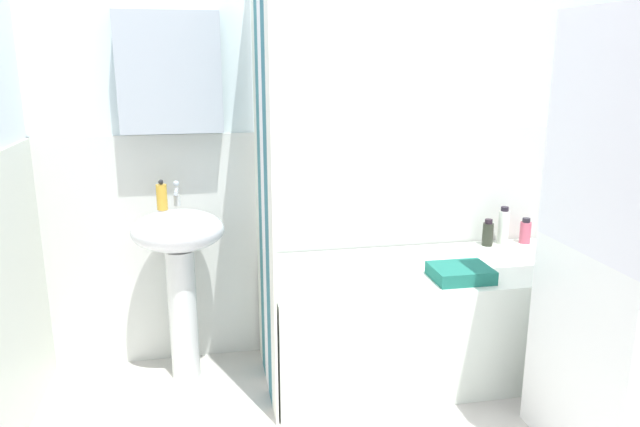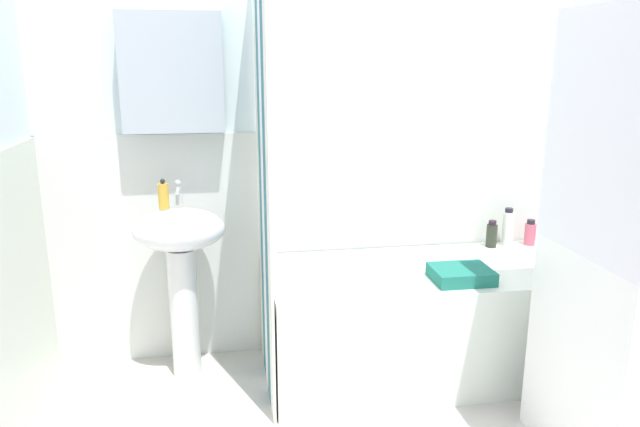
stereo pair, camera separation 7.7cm
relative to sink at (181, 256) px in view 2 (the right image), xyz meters
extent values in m
cube|color=white|center=(0.87, 0.24, 0.57)|extent=(3.60, 0.05, 2.40)
cube|color=silver|center=(0.87, 0.21, -0.03)|extent=(3.60, 0.02, 1.20)
cube|color=silver|center=(0.00, 0.15, 0.86)|extent=(0.48, 0.12, 0.56)
cylinder|color=white|center=(0.00, 0.00, -0.30)|extent=(0.14, 0.14, 0.67)
ellipsoid|color=white|center=(0.00, 0.00, 0.13)|extent=(0.44, 0.34, 0.20)
cylinder|color=silver|center=(0.00, 0.10, 0.26)|extent=(0.03, 0.03, 0.05)
cylinder|color=silver|center=(0.00, 0.05, 0.31)|extent=(0.02, 0.10, 0.02)
sphere|color=silver|center=(0.00, 0.10, 0.34)|extent=(0.03, 0.03, 0.03)
cylinder|color=gold|center=(-0.07, 0.03, 0.29)|extent=(0.05, 0.05, 0.12)
sphere|color=black|center=(-0.07, 0.03, 0.36)|extent=(0.02, 0.02, 0.02)
cube|color=white|center=(1.20, -0.16, -0.36)|extent=(1.58, 0.71, 0.56)
cube|color=white|center=(0.40, -0.45, 0.37)|extent=(0.01, 0.14, 2.00)
cube|color=#30697A|center=(0.40, -0.31, 0.37)|extent=(0.01, 0.14, 2.00)
cube|color=white|center=(0.40, -0.16, 0.37)|extent=(0.01, 0.14, 2.00)
cube|color=teal|center=(0.40, -0.02, 0.37)|extent=(0.01, 0.14, 2.00)
cube|color=white|center=(0.40, 0.12, 0.37)|extent=(0.01, 0.14, 2.00)
cylinder|color=#CF556E|center=(1.89, 0.11, -0.02)|extent=(0.06, 0.06, 0.12)
cylinder|color=#26222B|center=(1.89, 0.11, 0.05)|extent=(0.04, 0.04, 0.02)
cylinder|color=white|center=(1.76, 0.12, 0.02)|extent=(0.06, 0.06, 0.19)
cylinder|color=#26202C|center=(1.76, 0.12, 0.12)|extent=(0.04, 0.04, 0.02)
cylinder|color=#2D3126|center=(1.66, 0.11, -0.02)|extent=(0.06, 0.06, 0.13)
cylinder|color=#281D27|center=(1.66, 0.11, 0.06)|extent=(0.04, 0.04, 0.02)
cube|color=#1F7160|center=(1.29, -0.36, -0.05)|extent=(0.27, 0.23, 0.06)
cube|color=white|center=(1.77, -0.97, -0.20)|extent=(0.59, 0.62, 0.87)
camera|label=1|loc=(0.13, -2.82, 0.92)|focal=33.53mm
camera|label=2|loc=(0.20, -2.83, 0.92)|focal=33.53mm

